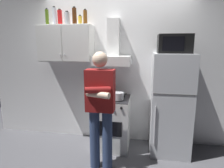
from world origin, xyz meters
TOP-DOWN VIEW (x-y plane):
  - ground_plane at (0.00, 0.00)m, footprint 7.00×7.00m
  - back_wall_tiled at (0.00, 0.60)m, footprint 4.80×0.10m
  - upper_cabinet at (-0.85, 0.37)m, footprint 0.90×0.37m
  - stove_oven at (-0.05, 0.25)m, footprint 0.60×0.62m
  - range_hood at (-0.05, 0.38)m, footprint 0.60×0.44m
  - refrigerator at (0.90, 0.25)m, footprint 0.60×0.62m
  - microwave at (0.90, 0.27)m, footprint 0.48×0.37m
  - person_standing at (-0.10, -0.36)m, footprint 0.38×0.33m
  - cooking_pot at (0.08, 0.13)m, footprint 0.27×0.17m
  - bottle_vodka_clear at (-1.04, 0.39)m, footprint 0.07×0.07m
  - bottle_beer_brown at (-0.51, 0.40)m, footprint 0.06×0.06m
  - bottle_rum_dark at (-0.68, 0.36)m, footprint 0.07×0.07m
  - bottle_soda_red at (-0.96, 0.41)m, footprint 0.08×0.08m
  - bottle_olive_oil at (-1.16, 0.37)m, footprint 0.06×0.06m
  - bottle_canister_steel at (-0.81, 0.35)m, footprint 0.08×0.08m
  - bottle_spice_jar at (-0.59, 0.36)m, footprint 0.06×0.06m

SIDE VIEW (x-z plane):
  - ground_plane at x=0.00m, z-range 0.00..0.00m
  - stove_oven at x=-0.05m, z-range 0.00..0.87m
  - refrigerator at x=0.90m, z-range 0.00..1.60m
  - person_standing at x=-0.10m, z-range 0.08..1.72m
  - cooking_pot at x=0.08m, z-range 0.87..0.99m
  - back_wall_tiled at x=0.00m, z-range 0.00..2.70m
  - range_hood at x=-0.05m, z-range 1.22..1.97m
  - microwave at x=0.90m, z-range 1.60..1.88m
  - upper_cabinet at x=-0.85m, z-range 1.45..2.05m
  - bottle_spice_jar at x=-0.59m, z-range 2.04..2.19m
  - bottle_canister_steel at x=-0.81m, z-range 2.04..2.26m
  - bottle_beer_brown at x=-0.51m, z-range 2.04..2.29m
  - bottle_soda_red at x=-0.96m, z-range 2.04..2.31m
  - bottle_olive_oil at x=-1.16m, z-range 2.04..2.31m
  - bottle_rum_dark at x=-0.68m, z-range 2.04..2.32m
  - bottle_vodka_clear at x=-1.04m, z-range 2.04..2.34m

